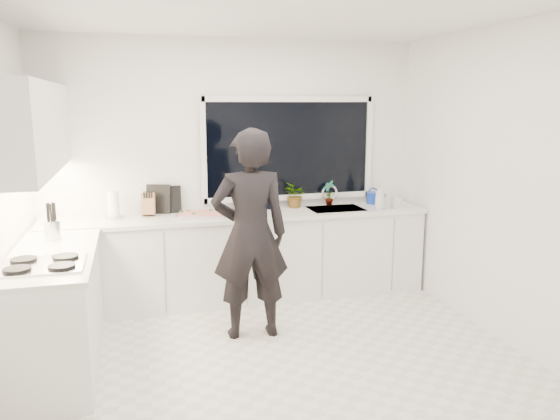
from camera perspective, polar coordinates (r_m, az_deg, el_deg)
name	(u,v)px	position (r m, az deg, el deg)	size (l,w,h in m)	color
floor	(276,360)	(4.59, -0.38, -15.43)	(4.00, 3.50, 0.02)	beige
wall_back	(234,169)	(5.86, -4.82, 4.34)	(4.00, 0.02, 2.70)	white
wall_right	(502,185)	(5.06, 22.22, 2.46)	(0.02, 3.50, 2.70)	white
ceiling	(276,7)	(4.16, -0.43, 20.40)	(4.00, 3.50, 0.02)	white
window	(289,149)	(5.94, 0.94, 6.41)	(1.80, 0.02, 1.00)	black
base_cabinets_back	(241,258)	(5.74, -4.11, -5.07)	(3.92, 0.58, 0.88)	white
base_cabinets_left	(57,313)	(4.64, -22.25, -9.89)	(0.58, 1.60, 0.88)	white
countertop_back	(240,216)	(5.62, -4.15, -0.59)	(3.94, 0.62, 0.04)	silver
countertop_left	(52,256)	(4.51, -22.68, -4.41)	(0.62, 1.60, 0.04)	silver
upper_cabinets	(32,128)	(4.73, -24.47, 7.84)	(0.34, 2.10, 0.70)	white
sink	(336,213)	(5.92, 5.84, -0.31)	(0.58, 0.42, 0.14)	silver
faucet	(330,195)	(6.08, 5.20, 1.53)	(0.03, 0.03, 0.22)	silver
stovetop	(42,264)	(4.17, -23.58, -5.21)	(0.56, 0.48, 0.03)	black
person	(250,235)	(4.73, -3.14, -2.59)	(0.67, 0.44, 1.84)	black
pizza_tray	(201,215)	(5.54, -8.21, -0.50)	(0.48, 0.35, 0.03)	silver
pizza	(201,213)	(5.53, -8.21, -0.32)	(0.44, 0.31, 0.01)	red
watering_can	(373,198)	(6.24, 9.68, 1.25)	(0.14, 0.14, 0.13)	#1231AB
paper_towel_roll	(114,205)	(5.61, -16.99, 0.47)	(0.11, 0.11, 0.26)	white
knife_block	(149,205)	(5.65, -13.58, 0.52)	(0.13, 0.10, 0.22)	#A06E4A
utensil_crock	(53,230)	(4.92, -22.67, -1.94)	(0.13, 0.13, 0.16)	silver
picture_frame_large	(170,199)	(5.75, -11.38, 1.10)	(0.22, 0.02, 0.28)	black
picture_frame_small	(158,199)	(5.74, -12.61, 1.14)	(0.25, 0.02, 0.30)	black
herb_plants	(278,194)	(5.85, -0.24, 1.63)	(1.17, 0.28, 0.34)	#26662D
soap_bottles	(385,197)	(5.96, 10.95, 1.30)	(0.31, 0.15, 0.27)	#D8BF66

